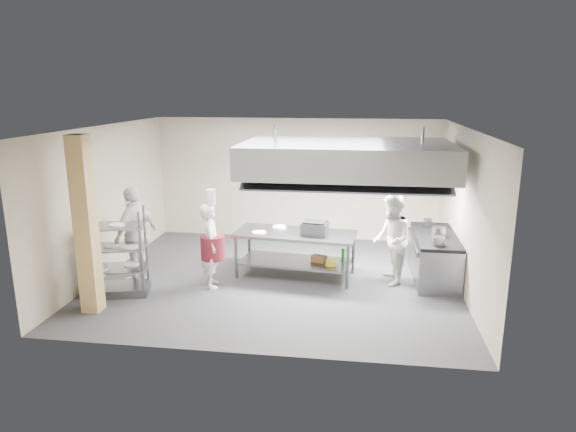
# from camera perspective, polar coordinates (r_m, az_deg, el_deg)

# --- Properties ---
(floor) EXTENTS (7.00, 7.00, 0.00)m
(floor) POSITION_cam_1_polar(r_m,az_deg,el_deg) (10.34, -1.15, -7.00)
(floor) COLOR #2C2C2E
(floor) RESTS_ON ground
(ceiling) EXTENTS (7.00, 7.00, 0.00)m
(ceiling) POSITION_cam_1_polar(r_m,az_deg,el_deg) (9.67, -1.24, 9.83)
(ceiling) COLOR silver
(ceiling) RESTS_ON wall_back
(wall_back) EXTENTS (7.00, 0.00, 7.00)m
(wall_back) POSITION_cam_1_polar(r_m,az_deg,el_deg) (12.81, 0.94, 4.11)
(wall_back) COLOR tan
(wall_back) RESTS_ON ground
(wall_left) EXTENTS (0.00, 6.00, 6.00)m
(wall_left) POSITION_cam_1_polar(r_m,az_deg,el_deg) (11.00, -19.51, 1.63)
(wall_left) COLOR tan
(wall_left) RESTS_ON ground
(wall_right) EXTENTS (0.00, 6.00, 6.00)m
(wall_right) POSITION_cam_1_polar(r_m,az_deg,el_deg) (9.97, 19.09, 0.45)
(wall_right) COLOR tan
(wall_right) RESTS_ON ground
(column) EXTENTS (0.30, 0.30, 3.00)m
(column) POSITION_cam_1_polar(r_m,az_deg,el_deg) (9.10, -21.56, -1.03)
(column) COLOR tan
(column) RESTS_ON floor
(exhaust_hood) EXTENTS (4.00, 2.50, 0.60)m
(exhaust_hood) POSITION_cam_1_polar(r_m,az_deg,el_deg) (10.01, 6.56, 6.43)
(exhaust_hood) COLOR gray
(exhaust_hood) RESTS_ON ceiling
(hood_strip_a) EXTENTS (1.60, 0.12, 0.04)m
(hood_strip_a) POSITION_cam_1_polar(r_m,az_deg,el_deg) (10.12, 1.40, 4.77)
(hood_strip_a) COLOR white
(hood_strip_a) RESTS_ON exhaust_hood
(hood_strip_b) EXTENTS (1.60, 0.12, 0.04)m
(hood_strip_b) POSITION_cam_1_polar(r_m,az_deg,el_deg) (10.08, 11.65, 4.44)
(hood_strip_b) COLOR white
(hood_strip_b) RESTS_ON exhaust_hood
(wall_shelf) EXTENTS (1.50, 0.28, 0.04)m
(wall_shelf) POSITION_cam_1_polar(r_m,az_deg,el_deg) (12.56, 9.05, 3.73)
(wall_shelf) COLOR gray
(wall_shelf) RESTS_ON wall_back
(island) EXTENTS (2.49, 1.26, 0.91)m
(island) POSITION_cam_1_polar(r_m,az_deg,el_deg) (10.36, 0.82, -4.26)
(island) COLOR slate
(island) RESTS_ON floor
(island_worktop) EXTENTS (2.49, 1.26, 0.06)m
(island_worktop) POSITION_cam_1_polar(r_m,az_deg,el_deg) (10.24, 0.83, -2.01)
(island_worktop) COLOR gray
(island_worktop) RESTS_ON island
(island_undershelf) EXTENTS (2.29, 1.14, 0.04)m
(island_undershelf) POSITION_cam_1_polar(r_m,az_deg,el_deg) (10.41, 0.82, -5.07)
(island_undershelf) COLOR slate
(island_undershelf) RESTS_ON island
(pass_rack) EXTENTS (1.19, 0.87, 1.61)m
(pass_rack) POSITION_cam_1_polar(r_m,az_deg,el_deg) (9.89, -18.52, -3.80)
(pass_rack) COLOR gray
(pass_rack) RESTS_ON floor
(cooking_range) EXTENTS (0.80, 2.00, 0.84)m
(cooking_range) POSITION_cam_1_polar(r_m,az_deg,el_deg) (10.66, 15.91, -4.49)
(cooking_range) COLOR slate
(cooking_range) RESTS_ON floor
(range_top) EXTENTS (0.78, 1.96, 0.06)m
(range_top) POSITION_cam_1_polar(r_m,az_deg,el_deg) (10.53, 16.08, -2.17)
(range_top) COLOR black
(range_top) RESTS_ON cooking_range
(chef_head) EXTENTS (0.55, 0.68, 1.63)m
(chef_head) POSITION_cam_1_polar(r_m,az_deg,el_deg) (9.83, -8.55, -3.26)
(chef_head) COLOR white
(chef_head) RESTS_ON floor
(chef_line) EXTENTS (0.75, 0.92, 1.76)m
(chef_line) POSITION_cam_1_polar(r_m,az_deg,el_deg) (10.05, 11.42, -2.60)
(chef_line) COLOR white
(chef_line) RESTS_ON floor
(chef_plating) EXTENTS (0.75, 1.20, 1.91)m
(chef_plating) POSITION_cam_1_polar(r_m,az_deg,el_deg) (10.30, -16.54, -2.06)
(chef_plating) COLOR white
(chef_plating) RESTS_ON floor
(griddle) EXTENTS (0.54, 0.45, 0.24)m
(griddle) POSITION_cam_1_polar(r_m,az_deg,el_deg) (10.09, 3.00, -1.39)
(griddle) COLOR slate
(griddle) RESTS_ON island_worktop
(wicker_basket) EXTENTS (0.33, 0.28, 0.12)m
(wicker_basket) POSITION_cam_1_polar(r_m,az_deg,el_deg) (10.34, 3.46, -4.75)
(wicker_basket) COLOR #99663D
(wicker_basket) RESTS_ON island_undershelf
(stockpot) EXTENTS (0.27, 0.27, 0.19)m
(stockpot) POSITION_cam_1_polar(r_m,az_deg,el_deg) (10.38, 16.37, -1.71)
(stockpot) COLOR gray
(stockpot) RESTS_ON range_top
(plate_stack) EXTENTS (0.28, 0.28, 0.05)m
(plate_stack) POSITION_cam_1_polar(r_m,az_deg,el_deg) (9.98, -18.39, -5.36)
(plate_stack) COLOR white
(plate_stack) RESTS_ON pass_rack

